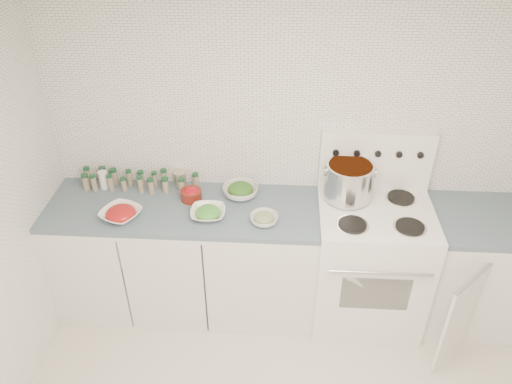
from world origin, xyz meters
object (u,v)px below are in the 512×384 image
(stove, at_px, (369,260))
(bowl_tomato, at_px, (121,214))
(bowl_snowpea, at_px, (208,213))
(stock_pot, at_px, (349,180))

(stove, bearing_deg, bowl_tomato, -175.17)
(stove, xyz_separation_m, bowl_snowpea, (-1.11, -0.09, 0.44))
(stock_pot, bearing_deg, bowl_tomato, -169.45)
(stove, relative_size, bowl_snowpea, 5.66)
(stove, relative_size, stock_pot, 3.97)
(bowl_tomato, relative_size, bowl_snowpea, 1.37)
(stock_pot, xyz_separation_m, bowl_snowpea, (-0.92, -0.23, -0.15))
(stove, height_order, stock_pot, stove)
(stock_pot, distance_m, bowl_snowpea, 0.96)
(stove, height_order, bowl_snowpea, stove)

